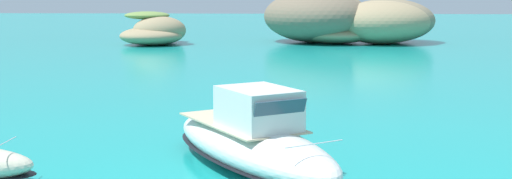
# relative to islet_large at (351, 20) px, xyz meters

# --- Properties ---
(islet_large) EXTENTS (27.28, 20.25, 7.04)m
(islet_large) POSITION_rel_islet_large_xyz_m (0.00, 0.00, 0.00)
(islet_large) COLOR #9E8966
(islet_large) RESTS_ON ground
(islet_small) EXTENTS (11.27, 14.12, 4.29)m
(islet_small) POSITION_rel_islet_large_xyz_m (-25.75, -4.18, -1.47)
(islet_small) COLOR #9E8966
(islet_small) RESTS_ON ground
(motorboat_white) EXTENTS (8.65, 10.76, 3.17)m
(motorboat_white) POSITION_rel_islet_large_xyz_m (-8.82, -63.25, -2.03)
(motorboat_white) COLOR white
(motorboat_white) RESTS_ON ground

